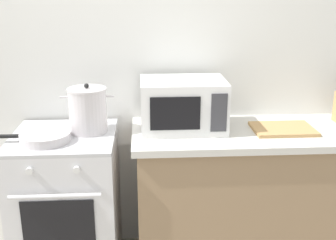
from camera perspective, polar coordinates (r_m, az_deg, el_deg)
name	(u,v)px	position (r m, az deg, el deg)	size (l,w,h in m)	color
back_wall	(170,66)	(2.73, 0.31, 7.39)	(4.40, 0.10, 2.50)	silver
lower_cabinet_right	(268,201)	(2.79, 13.42, -10.65)	(1.64, 0.56, 0.88)	#8C7051
countertop_right	(273,133)	(2.60, 14.14, -1.69)	(1.70, 0.60, 0.04)	beige
stove	(68,206)	(2.69, -13.41, -11.29)	(0.60, 0.64, 0.92)	silver
stock_pot	(88,110)	(2.49, -10.86, 1.33)	(0.31, 0.23, 0.29)	silver
frying_pan	(44,137)	(2.42, -16.52, -2.26)	(0.48, 0.28, 0.05)	silver
microwave	(183,105)	(2.50, 2.04, 2.12)	(0.50, 0.37, 0.30)	white
cutting_board	(283,129)	(2.59, 15.39, -1.18)	(0.36, 0.26, 0.02)	tan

